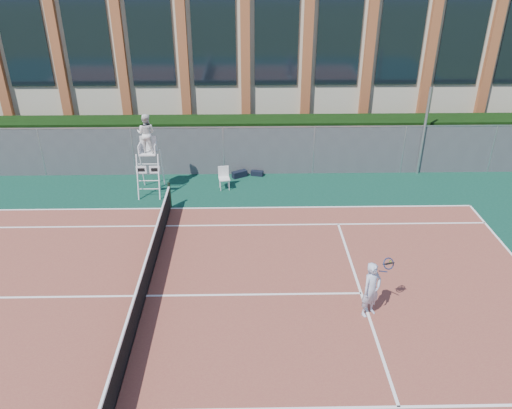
{
  "coord_description": "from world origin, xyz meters",
  "views": [
    {
      "loc": [
        3.03,
        -11.85,
        9.28
      ],
      "look_at": [
        3.32,
        3.0,
        1.48
      ],
      "focal_mm": 35.0,
      "sensor_mm": 36.0,
      "label": 1
    }
  ],
  "objects_px": {
    "steel_pole": "(424,132)",
    "umpire_chair": "(146,136)",
    "tennis_player": "(371,289)",
    "plastic_chair": "(224,176)"
  },
  "relations": [
    {
      "from": "steel_pole",
      "to": "plastic_chair",
      "type": "height_order",
      "value": "steel_pole"
    },
    {
      "from": "steel_pole",
      "to": "umpire_chair",
      "type": "bearing_deg",
      "value": -171.96
    },
    {
      "from": "steel_pole",
      "to": "plastic_chair",
      "type": "xyz_separation_m",
      "value": [
        -8.71,
        -1.35,
        -1.4
      ]
    },
    {
      "from": "plastic_chair",
      "to": "tennis_player",
      "type": "height_order",
      "value": "tennis_player"
    },
    {
      "from": "plastic_chair",
      "to": "tennis_player",
      "type": "xyz_separation_m",
      "value": [
        4.37,
        -8.26,
        0.29
      ]
    },
    {
      "from": "umpire_chair",
      "to": "plastic_chair",
      "type": "bearing_deg",
      "value": 5.82
    },
    {
      "from": "tennis_player",
      "to": "steel_pole",
      "type": "bearing_deg",
      "value": 65.68
    },
    {
      "from": "umpire_chair",
      "to": "plastic_chair",
      "type": "distance_m",
      "value": 3.58
    },
    {
      "from": "plastic_chair",
      "to": "tennis_player",
      "type": "bearing_deg",
      "value": -62.15
    },
    {
      "from": "steel_pole",
      "to": "umpire_chair",
      "type": "distance_m",
      "value": 11.85
    }
  ]
}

